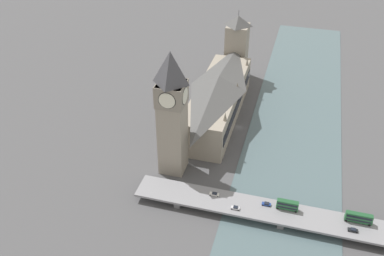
{
  "coord_description": "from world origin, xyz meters",
  "views": [
    {
      "loc": [
        -31.39,
        217.5,
        148.69
      ],
      "look_at": [
        20.02,
        35.93,
        19.39
      ],
      "focal_mm": 40.0,
      "sensor_mm": 36.0,
      "label": 1
    }
  ],
  "objects": [
    {
      "name": "ground_plane",
      "position": [
        0.0,
        0.0,
        0.0
      ],
      "size": [
        600.0,
        600.0,
        0.0
      ],
      "primitive_type": "plane",
      "color": "#4C4C4F"
    },
    {
      "name": "double_decker_bus_mid",
      "position": [
        -35.0,
        67.64,
        7.39
      ],
      "size": [
        10.09,
        2.63,
        4.97
      ],
      "color": "#235B33",
      "rests_on": "road_bridge"
    },
    {
      "name": "car_northbound_lead",
      "position": [
        -0.24,
        67.71,
        5.34
      ],
      "size": [
        4.72,
        1.84,
        1.34
      ],
      "color": "silver",
      "rests_on": "road_bridge"
    },
    {
      "name": "car_northbound_tail",
      "position": [
        -25.44,
        67.65,
        5.36
      ],
      "size": [
        4.21,
        1.93,
        1.39
      ],
      "color": "navy",
      "rests_on": "road_bridge"
    },
    {
      "name": "car_southbound_mid",
      "position": [
        -64.31,
        73.35,
        5.33
      ],
      "size": [
        4.35,
        1.91,
        1.32
      ],
      "color": "black",
      "rests_on": "road_bridge"
    },
    {
      "name": "double_decker_bus_lead",
      "position": [
        -66.54,
        67.14,
        7.46
      ],
      "size": [
        11.95,
        2.49,
        5.06
      ],
      "color": "#235B33",
      "rests_on": "road_bridge"
    },
    {
      "name": "road_bridge",
      "position": [
        -33.38,
        70.46,
        3.75
      ],
      "size": [
        141.54,
        15.15,
        4.67
      ],
      "color": "slate",
      "rests_on": "ground_plane"
    },
    {
      "name": "clock_tower",
      "position": [
        26.77,
        48.48,
        36.59
      ],
      "size": [
        14.04,
        14.04,
        68.48
      ],
      "color": "gray",
      "rests_on": "ground_plane"
    },
    {
      "name": "victoria_tower",
      "position": [
        15.52,
        -65.65,
        23.36
      ],
      "size": [
        15.15,
        15.15,
        50.71
      ],
      "color": "gray",
      "rests_on": "ground_plane"
    },
    {
      "name": "parliament_hall",
      "position": [
        15.47,
        -8.0,
        14.49
      ],
      "size": [
        25.4,
        92.15,
        29.2
      ],
      "color": "gray",
      "rests_on": "ground_plane"
    },
    {
      "name": "car_southbound_lead",
      "position": [
        -11.84,
        74.14,
        5.38
      ],
      "size": [
        4.05,
        1.85,
        1.44
      ],
      "color": "silver",
      "rests_on": "road_bridge"
    },
    {
      "name": "river_water",
      "position": [
        -33.38,
        0.0,
        0.15
      ],
      "size": [
        54.77,
        360.0,
        0.3
      ],
      "primitive_type": "cube",
      "color": "#4C6066",
      "rests_on": "ground_plane"
    }
  ]
}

